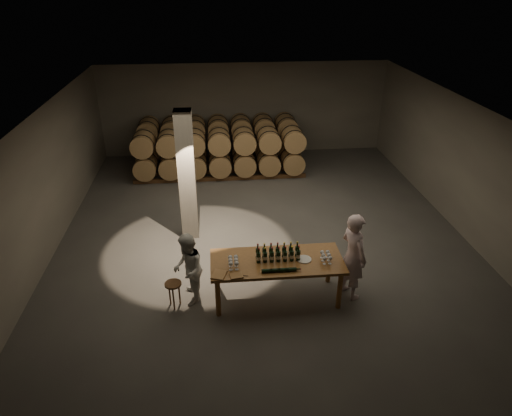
{
  "coord_description": "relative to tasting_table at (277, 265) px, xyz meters",
  "views": [
    {
      "loc": [
        -1.13,
        -9.86,
        5.92
      ],
      "look_at": [
        -0.23,
        -0.63,
        1.1
      ],
      "focal_mm": 32.0,
      "sensor_mm": 36.0,
      "label": 1
    }
  ],
  "objects": [
    {
      "name": "room",
      "position": [
        -1.8,
        2.7,
        0.8
      ],
      "size": [
        12.0,
        12.0,
        12.0
      ],
      "color": "#4E4B49",
      "rests_on": "ground"
    },
    {
      "name": "tasting_table",
      "position": [
        0.0,
        0.0,
        0.0
      ],
      "size": [
        2.6,
        1.1,
        0.9
      ],
      "color": "brown",
      "rests_on": "ground"
    },
    {
      "name": "barrel_stack_back",
      "position": [
        -0.96,
        7.7,
        0.03
      ],
      "size": [
        5.48,
        0.95,
        1.57
      ],
      "color": "brown",
      "rests_on": "ground"
    },
    {
      "name": "barrel_stack_front",
      "position": [
        -0.96,
        6.3,
        0.03
      ],
      "size": [
        5.48,
        0.95,
        1.57
      ],
      "color": "brown",
      "rests_on": "ground"
    },
    {
      "name": "bottle_cluster",
      "position": [
        0.02,
        0.04,
        0.22
      ],
      "size": [
        0.86,
        0.23,
        0.33
      ],
      "color": "black",
      "rests_on": "tasting_table"
    },
    {
      "name": "lying_bottles",
      "position": [
        -0.01,
        -0.38,
        0.14
      ],
      "size": [
        0.75,
        0.08,
        0.08
      ],
      "color": "black",
      "rests_on": "tasting_table"
    },
    {
      "name": "glass_cluster_left",
      "position": [
        -0.86,
        -0.12,
        0.23
      ],
      "size": [
        0.2,
        0.31,
        0.18
      ],
      "color": "silver",
      "rests_on": "tasting_table"
    },
    {
      "name": "glass_cluster_right",
      "position": [
        0.95,
        -0.1,
        0.23
      ],
      "size": [
        0.19,
        0.3,
        0.17
      ],
      "color": "silver",
      "rests_on": "tasting_table"
    },
    {
      "name": "plate",
      "position": [
        0.53,
        -0.02,
        0.11
      ],
      "size": [
        0.29,
        0.29,
        0.02
      ],
      "primitive_type": "cylinder",
      "color": "silver",
      "rests_on": "tasting_table"
    },
    {
      "name": "notebook_near",
      "position": [
        -0.82,
        -0.45,
        0.12
      ],
      "size": [
        0.26,
        0.22,
        0.03
      ],
      "primitive_type": "cube",
      "rotation": [
        0.0,
        0.0,
        0.15
      ],
      "color": "olive",
      "rests_on": "tasting_table"
    },
    {
      "name": "notebook_corner",
      "position": [
        -1.14,
        -0.38,
        0.12
      ],
      "size": [
        0.33,
        0.37,
        0.03
      ],
      "primitive_type": "cube",
      "rotation": [
        0.0,
        0.0,
        -0.33
      ],
      "color": "olive",
      "rests_on": "tasting_table"
    },
    {
      "name": "pen",
      "position": [
        -0.67,
        -0.45,
        0.11
      ],
      "size": [
        0.13,
        0.03,
        0.01
      ],
      "primitive_type": "cylinder",
      "rotation": [
        0.0,
        1.57,
        -0.18
      ],
      "color": "black",
      "rests_on": "tasting_table"
    },
    {
      "name": "stool",
      "position": [
        -2.04,
        -0.07,
        -0.35
      ],
      "size": [
        0.33,
        0.33,
        0.55
      ],
      "rotation": [
        0.0,
        0.0,
        -0.06
      ],
      "color": "brown",
      "rests_on": "ground"
    },
    {
      "name": "person_man",
      "position": [
        1.52,
        -0.02,
        0.13
      ],
      "size": [
        0.67,
        0.79,
        1.85
      ],
      "primitive_type": "imported",
      "rotation": [
        0.0,
        0.0,
        1.96
      ],
      "color": "silver",
      "rests_on": "ground"
    },
    {
      "name": "person_woman",
      "position": [
        -1.74,
        0.09,
        -0.05
      ],
      "size": [
        0.6,
        0.75,
        1.5
      ],
      "primitive_type": "imported",
      "rotation": [
        0.0,
        0.0,
        -1.53
      ],
      "color": "silver",
      "rests_on": "ground"
    }
  ]
}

